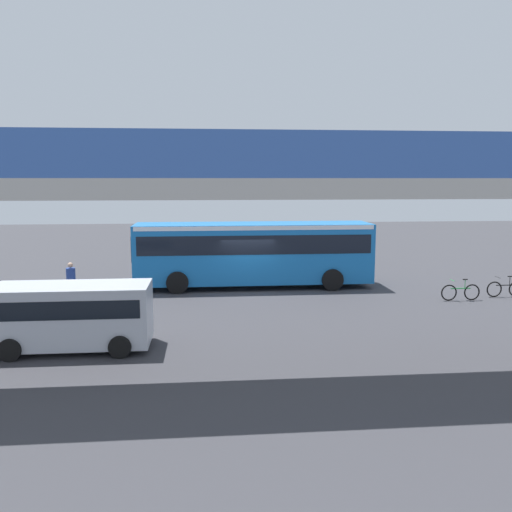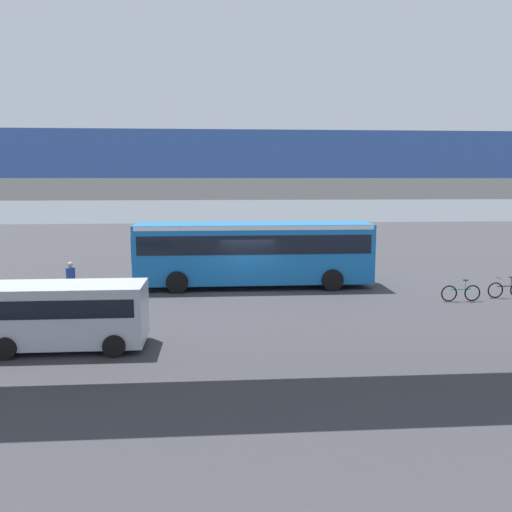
# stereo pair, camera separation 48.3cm
# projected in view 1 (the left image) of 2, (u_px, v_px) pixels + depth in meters

# --- Properties ---
(ground) EXTENTS (80.00, 80.00, 0.00)m
(ground) POSITION_uv_depth(u_px,v_px,m) (247.00, 290.00, 25.65)
(ground) COLOR #38383D
(city_bus) EXTENTS (11.54, 2.85, 3.15)m
(city_bus) POSITION_uv_depth(u_px,v_px,m) (253.00, 249.00, 26.30)
(city_bus) COLOR #196BB7
(city_bus) RESTS_ON ground
(parked_van) EXTENTS (4.80, 2.17, 2.05)m
(parked_van) POSITION_uv_depth(u_px,v_px,m) (72.00, 312.00, 16.63)
(parked_van) COLOR #B7BCC6
(parked_van) RESTS_ON ground
(bicycle_green) EXTENTS (1.77, 0.44, 0.96)m
(bicycle_green) POSITION_uv_depth(u_px,v_px,m) (460.00, 292.00, 23.48)
(bicycle_green) COLOR black
(bicycle_green) RESTS_ON ground
(bicycle_black) EXTENTS (1.77, 0.44, 0.96)m
(bicycle_black) POSITION_uv_depth(u_px,v_px,m) (505.00, 289.00, 24.20)
(bicycle_black) COLOR black
(bicycle_black) RESTS_ON ground
(pedestrian) EXTENTS (0.38, 0.38, 1.79)m
(pedestrian) POSITION_uv_depth(u_px,v_px,m) (71.00, 283.00, 22.80)
(pedestrian) COLOR #2D2D38
(pedestrian) RESTS_ON ground
(traffic_sign) EXTENTS (0.08, 0.60, 2.80)m
(traffic_sign) POSITION_uv_depth(u_px,v_px,m) (142.00, 242.00, 29.07)
(traffic_sign) COLOR slate
(traffic_sign) RESTS_ON ground
(lane_dash_leftmost) EXTENTS (2.00, 0.20, 0.01)m
(lane_dash_leftmost) POSITION_uv_depth(u_px,v_px,m) (351.00, 276.00, 29.40)
(lane_dash_leftmost) COLOR silver
(lane_dash_leftmost) RESTS_ON ground
(lane_dash_left) EXTENTS (2.00, 0.20, 0.01)m
(lane_dash_left) POSITION_uv_depth(u_px,v_px,m) (279.00, 277.00, 29.02)
(lane_dash_left) COLOR silver
(lane_dash_left) RESTS_ON ground
(lane_dash_centre) EXTENTS (2.00, 0.20, 0.01)m
(lane_dash_centre) POSITION_uv_depth(u_px,v_px,m) (206.00, 279.00, 28.65)
(lane_dash_centre) COLOR silver
(lane_dash_centre) RESTS_ON ground
(lane_dash_right) EXTENTS (2.00, 0.20, 0.01)m
(lane_dash_right) POSITION_uv_depth(u_px,v_px,m) (130.00, 280.00, 28.28)
(lane_dash_right) COLOR silver
(lane_dash_right) RESTS_ON ground
(pedestrian_overpass) EXTENTS (31.93, 2.60, 6.42)m
(pedestrian_overpass) POSITION_uv_depth(u_px,v_px,m) (282.00, 200.00, 13.72)
(pedestrian_overpass) COLOR #B2ADA5
(pedestrian_overpass) RESTS_ON ground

